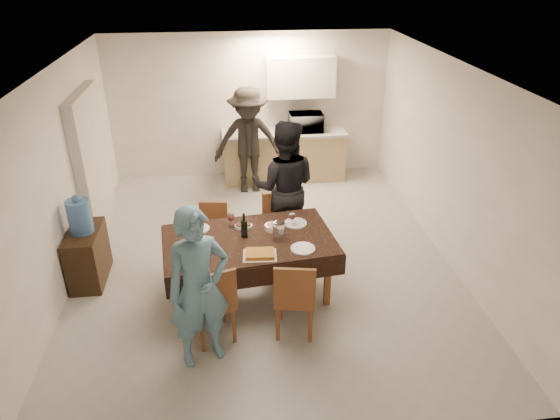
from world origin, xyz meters
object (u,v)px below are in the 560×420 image
(person_near, at_px, (199,289))
(person_far, at_px, (284,187))
(console, at_px, (88,256))
(savoury_tart, at_px, (260,254))
(wine_bottle, at_px, (244,225))
(person_kitchen, at_px, (249,141))
(water_pitcher, at_px, (279,231))
(dining_table, at_px, (249,241))
(microwave, at_px, (306,122))
(water_jug, at_px, (80,216))

(person_near, distance_m, person_far, 2.37)
(console, relative_size, savoury_tart, 2.07)
(wine_bottle, xyz_separation_m, person_far, (0.60, 1.00, 0.00))
(wine_bottle, xyz_separation_m, person_kitchen, (0.23, 2.97, -0.02))
(wine_bottle, relative_size, water_pitcher, 1.45)
(water_pitcher, xyz_separation_m, person_near, (-0.90, -1.00, -0.02))
(water_pitcher, xyz_separation_m, person_far, (0.20, 1.10, 0.05))
(dining_table, xyz_separation_m, water_pitcher, (0.35, -0.05, 0.15))
(dining_table, distance_m, person_far, 1.20)
(water_pitcher, bearing_deg, console, 166.61)
(dining_table, xyz_separation_m, wine_bottle, (-0.05, 0.05, 0.20))
(person_near, bearing_deg, dining_table, 41.37)
(person_near, relative_size, person_far, 0.93)
(water_pitcher, distance_m, savoury_tart, 0.42)
(savoury_tart, height_order, microwave, microwave)
(console, bearing_deg, water_pitcher, -13.39)
(water_jug, xyz_separation_m, wine_bottle, (1.99, -0.47, 0.01))
(console, xyz_separation_m, person_near, (1.49, -1.57, 0.52))
(console, bearing_deg, dining_table, -14.27)
(person_kitchen, bearing_deg, water_jug, -131.57)
(water_jug, height_order, water_pitcher, water_jug)
(console, bearing_deg, wine_bottle, -13.26)
(savoury_tart, height_order, person_far, person_far)
(console, height_order, person_kitchen, person_kitchen)
(wine_bottle, height_order, savoury_tart, wine_bottle)
(console, distance_m, person_near, 2.22)
(person_near, bearing_deg, water_jug, 112.51)
(savoury_tart, xyz_separation_m, person_near, (-0.65, -0.67, 0.07))
(dining_table, xyz_separation_m, console, (-2.04, 0.52, -0.39))
(console, height_order, wine_bottle, wine_bottle)
(water_jug, xyz_separation_m, water_pitcher, (2.39, -0.57, -0.04))
(dining_table, bearing_deg, person_kitchen, 79.69)
(console, xyz_separation_m, water_pitcher, (2.39, -0.57, 0.53))
(wine_bottle, bearing_deg, savoury_tart, -70.77)
(person_near, height_order, person_far, person_far)
(microwave, xyz_separation_m, person_kitchen, (-1.06, -0.45, -0.15))
(dining_table, height_order, person_kitchen, person_kitchen)
(wine_bottle, height_order, person_far, person_far)
(wine_bottle, xyz_separation_m, water_pitcher, (0.40, -0.10, -0.05))
(person_near, bearing_deg, savoury_tart, 24.88)
(savoury_tart, relative_size, person_near, 0.21)
(wine_bottle, relative_size, person_near, 0.18)
(savoury_tart, relative_size, person_far, 0.20)
(dining_table, height_order, person_far, person_far)
(savoury_tart, distance_m, microwave, 4.02)
(console, height_order, person_near, person_near)
(dining_table, relative_size, water_jug, 4.99)
(console, bearing_deg, microwave, 41.98)
(console, height_order, savoury_tart, savoury_tart)
(savoury_tart, xyz_separation_m, person_far, (0.45, 1.43, 0.14))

